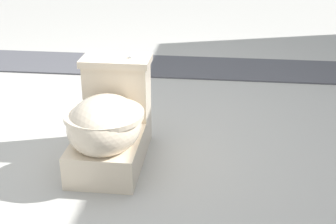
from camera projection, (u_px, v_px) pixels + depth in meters
The scene contains 3 objects.
ground_plane at pixel (146, 142), 2.67m from camera, with size 14.00×14.00×0.00m, color #A8A59E.
gravel_strip at pixel (232, 69), 3.84m from camera, with size 0.56×8.00×0.01m, color #4C4C51.
toilet at pixel (109, 124), 2.38m from camera, with size 0.63×0.39×0.52m.
Camera 1 is at (2.34, 0.39, 1.24)m, focal length 50.00 mm.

